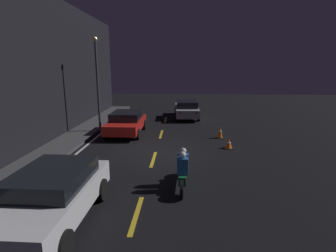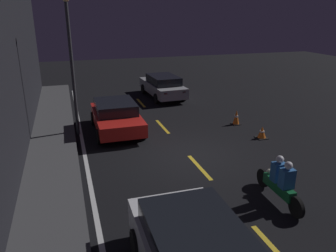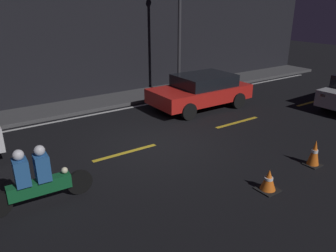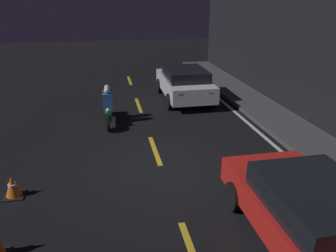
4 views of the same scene
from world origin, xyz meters
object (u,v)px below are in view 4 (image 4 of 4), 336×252
(taxi_red, at_px, (311,212))
(traffic_cone_near, at_px, (13,187))
(sedan_white, at_px, (184,83))
(motorcycle, at_px, (108,106))

(taxi_red, xyz_separation_m, traffic_cone_near, (-2.77, -5.78, -0.47))
(sedan_white, distance_m, traffic_cone_near, 8.88)
(taxi_red, height_order, motorcycle, motorcycle)
(taxi_red, distance_m, motorcycle, 8.04)
(sedan_white, xyz_separation_m, motorcycle, (2.24, -3.43, -0.15))
(taxi_red, distance_m, traffic_cone_near, 6.42)
(sedan_white, relative_size, traffic_cone_near, 8.01)
(traffic_cone_near, bearing_deg, taxi_red, 64.39)
(sedan_white, bearing_deg, motorcycle, 123.80)
(traffic_cone_near, bearing_deg, sedan_white, 139.48)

